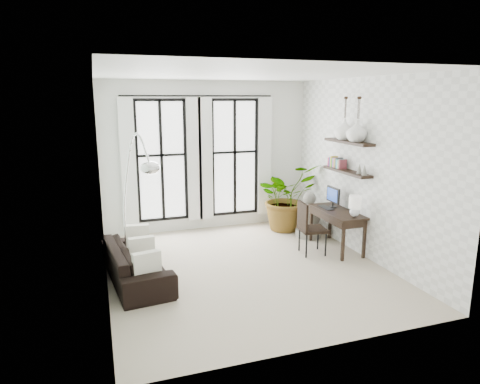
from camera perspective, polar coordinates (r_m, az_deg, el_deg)
name	(u,v)px	position (r m, az deg, el deg)	size (l,w,h in m)	color
floor	(246,269)	(7.38, 0.78, -10.17)	(5.00, 5.00, 0.00)	#B8A892
ceiling	(246,74)	(6.82, 0.87, 15.47)	(5.00, 5.00, 0.00)	white
wall_left	(101,185)	(6.54, -18.10, 0.90)	(5.00, 5.00, 0.00)	silver
wall_right	(365,169)	(7.95, 16.32, 2.98)	(5.00, 5.00, 0.00)	white
wall_back	(208,156)	(9.29, -4.33, 4.75)	(4.50, 4.50, 0.00)	white
windows	(199,159)	(9.18, -5.43, 4.39)	(3.26, 0.13, 2.65)	white
wall_shelves	(346,159)	(8.19, 13.97, 4.28)	(0.25, 1.30, 0.60)	black
sofa	(136,262)	(7.05, -13.70, -9.11)	(2.00, 0.78, 0.58)	black
throw_pillows	(142,249)	(6.99, -12.96, -7.45)	(0.40, 1.52, 0.40)	white
plant	(286,197)	(9.36, 6.17, -0.64)	(1.32, 1.14, 1.46)	#2D7228
desk	(338,214)	(8.23, 12.97, -2.85)	(0.54, 1.29, 1.15)	black
desk_chair	(308,225)	(7.96, 9.10, -4.33)	(0.52, 0.52, 0.99)	black
arc_lamp	(136,167)	(7.02, -13.73, 3.24)	(0.73, 0.95, 2.32)	silver
buddha	(309,218)	(9.00, 9.15, -3.44)	(0.53, 0.53, 0.95)	gray
vase_a	(357,131)	(7.89, 15.30, 7.85)	(0.37, 0.37, 0.38)	white
vase_b	(344,129)	(8.22, 13.75, 8.10)	(0.37, 0.37, 0.38)	white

